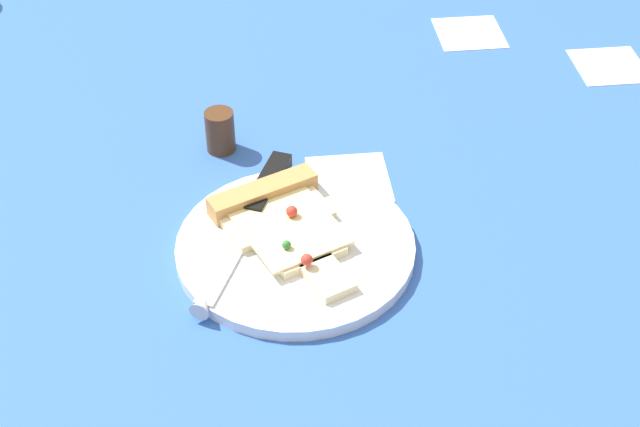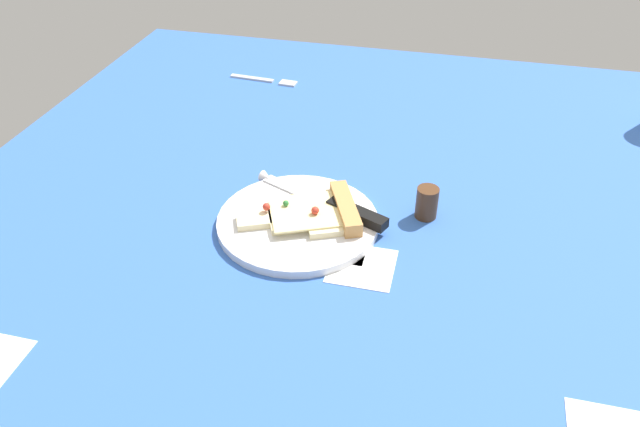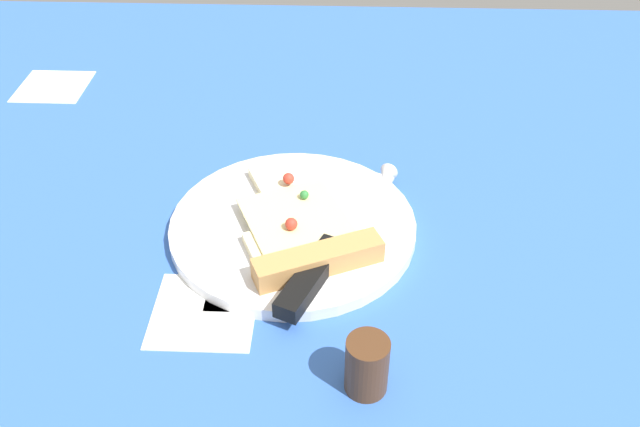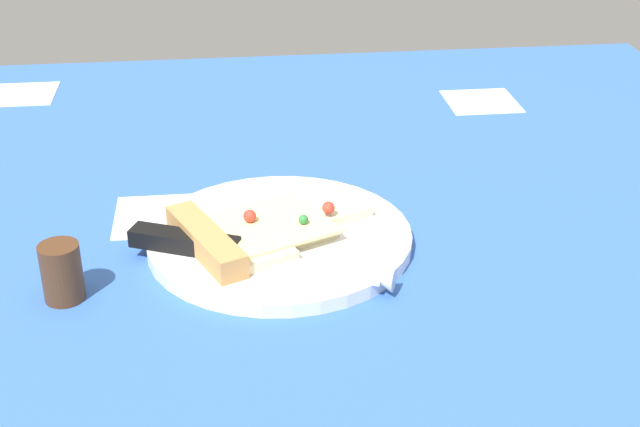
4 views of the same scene
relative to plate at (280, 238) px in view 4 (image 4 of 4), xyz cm
name	(u,v)px [view 4 (image 4 of 4)]	position (x,y,z in cm)	size (l,w,h in cm)	color
ground_plane	(208,312)	(6.73, 8.28, -2.15)	(131.07, 131.07, 3.00)	#3360B7
plate	(280,238)	(0.00, 0.00, 0.00)	(24.36, 24.36, 1.30)	silver
pizza_slice	(254,232)	(2.37, 1.06, 1.44)	(19.07, 14.67, 2.49)	beige
knife	(233,251)	(4.42, 4.04, 1.25)	(22.82, 11.56, 2.45)	silver
pepper_shaker	(62,272)	(18.51, 7.00, 1.88)	(3.37, 3.37, 5.07)	#4C2D19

